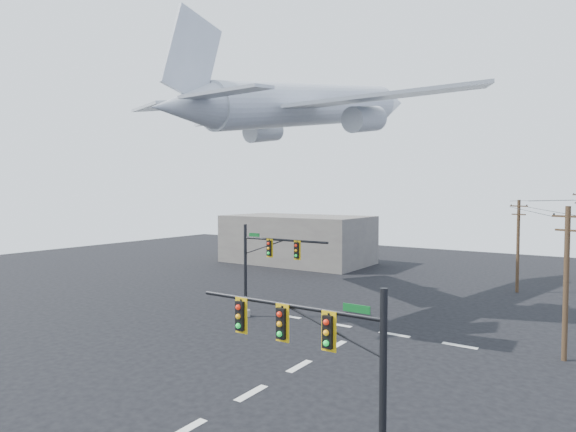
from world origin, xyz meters
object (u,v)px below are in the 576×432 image
Objects in this scene: signal_mast_near at (328,371)px; utility_pole_a at (566,280)px; utility_pole_b at (518,244)px; signal_mast_far at (262,269)px; airliner at (311,106)px.

utility_pole_a is (5.08, 16.64, 0.72)m from signal_mast_near.
signal_mast_near is 0.84× the size of utility_pole_b.
signal_mast_far is at bearing 132.75° from signal_mast_near.
utility_pole_a is 0.99× the size of utility_pole_b.
airliner reaches higher than utility_pole_a.
signal_mast_far is 14.83m from airliner.
signal_mast_far is 24.27m from utility_pole_b.
airliner is (-14.15, -12.33, 11.81)m from utility_pole_b.
signal_mast_far is 0.85× the size of utility_pole_b.
utility_pole_a reaches higher than signal_mast_far.
signal_mast_far is at bearing -98.69° from utility_pole_b.
signal_mast_near is 0.99× the size of signal_mast_far.
signal_mast_near is 0.22× the size of airliner.
utility_pole_b is (-4.88, 17.87, 0.04)m from utility_pole_a.
airliner is (-19.03, 5.54, 11.86)m from utility_pole_a.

